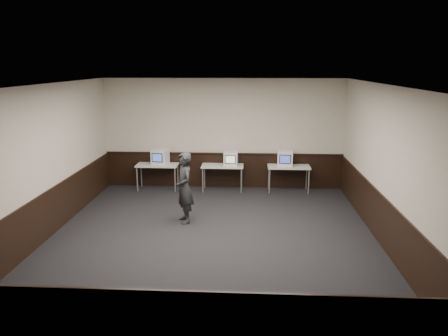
% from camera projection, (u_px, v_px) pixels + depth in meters
% --- Properties ---
extents(floor, '(8.00, 8.00, 0.00)m').
position_uv_depth(floor, '(212.00, 238.00, 9.25)').
color(floor, black).
rests_on(floor, ground).
extents(ceiling, '(8.00, 8.00, 0.00)m').
position_uv_depth(ceiling, '(211.00, 85.00, 8.50)').
color(ceiling, white).
rests_on(ceiling, back_wall).
extents(back_wall, '(7.00, 0.00, 7.00)m').
position_uv_depth(back_wall, '(223.00, 134.00, 12.75)').
color(back_wall, beige).
rests_on(back_wall, ground).
extents(front_wall, '(7.00, 0.00, 7.00)m').
position_uv_depth(front_wall, '(182.00, 244.00, 4.99)').
color(front_wall, beige).
rests_on(front_wall, ground).
extents(left_wall, '(0.00, 8.00, 8.00)m').
position_uv_depth(left_wall, '(44.00, 163.00, 9.07)').
color(left_wall, beige).
rests_on(left_wall, ground).
extents(right_wall, '(0.00, 8.00, 8.00)m').
position_uv_depth(right_wall, '(387.00, 167.00, 8.68)').
color(right_wall, beige).
rests_on(right_wall, ground).
extents(wainscot_back, '(6.98, 0.04, 1.00)m').
position_uv_depth(wainscot_back, '(223.00, 170.00, 12.99)').
color(wainscot_back, black).
rests_on(wainscot_back, back_wall).
extents(wainscot_front, '(6.98, 0.04, 1.00)m').
position_uv_depth(wainscot_front, '(184.00, 328.00, 5.27)').
color(wainscot_front, black).
rests_on(wainscot_front, front_wall).
extents(wainscot_left, '(0.04, 7.98, 1.00)m').
position_uv_depth(wainscot_left, '(50.00, 213.00, 9.33)').
color(wainscot_left, black).
rests_on(wainscot_left, left_wall).
extents(wainscot_right, '(0.04, 7.98, 1.00)m').
position_uv_depth(wainscot_right, '(381.00, 219.00, 8.93)').
color(wainscot_right, black).
rests_on(wainscot_right, right_wall).
extents(wainscot_rail, '(6.98, 0.06, 0.04)m').
position_uv_depth(wainscot_rail, '(223.00, 153.00, 12.85)').
color(wainscot_rail, black).
rests_on(wainscot_rail, wainscot_back).
extents(desk_left, '(1.20, 0.60, 0.75)m').
position_uv_depth(desk_left, '(157.00, 167.00, 12.69)').
color(desk_left, silver).
rests_on(desk_left, ground).
extents(desk_center, '(1.20, 0.60, 0.75)m').
position_uv_depth(desk_center, '(223.00, 168.00, 12.58)').
color(desk_center, silver).
rests_on(desk_center, ground).
extents(desk_right, '(1.20, 0.60, 0.75)m').
position_uv_depth(desk_right, '(289.00, 168.00, 12.47)').
color(desk_right, silver).
rests_on(desk_right, ground).
extents(emac_left, '(0.50, 0.52, 0.43)m').
position_uv_depth(emac_left, '(160.00, 157.00, 12.66)').
color(emac_left, white).
rests_on(emac_left, desk_left).
extents(emac_center, '(0.41, 0.44, 0.40)m').
position_uv_depth(emac_center, '(231.00, 159.00, 12.49)').
color(emac_center, white).
rests_on(emac_center, desk_center).
extents(emac_right, '(0.48, 0.50, 0.43)m').
position_uv_depth(emac_right, '(285.00, 158.00, 12.45)').
color(emac_right, white).
rests_on(emac_right, desk_right).
extents(person, '(0.61, 0.71, 1.65)m').
position_uv_depth(person, '(184.00, 188.00, 10.02)').
color(person, black).
rests_on(person, ground).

